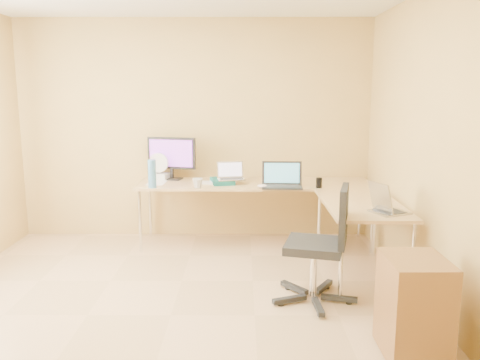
{
  "coord_description": "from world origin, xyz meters",
  "views": [
    {
      "loc": [
        0.57,
        -3.7,
        1.79
      ],
      "look_at": [
        0.55,
        1.1,
        0.9
      ],
      "focal_mm": 37.08,
      "sensor_mm": 36.0,
      "label": 1
    }
  ],
  "objects_px": {
    "keyboard": "(216,183)",
    "water_bottle": "(152,174)",
    "laptop_return": "(390,200)",
    "desk_return": "(360,240)",
    "laptop_black": "(282,175)",
    "cabinet": "(414,307)",
    "desk_fan": "(160,167)",
    "desk_main": "(255,214)",
    "mug": "(198,183)",
    "monitor": "(172,158)",
    "laptop_center": "(231,171)",
    "office_chair": "(314,244)"
  },
  "relations": [
    {
      "from": "mug",
      "to": "office_chair",
      "type": "distance_m",
      "value": 1.69
    },
    {
      "from": "laptop_return",
      "to": "desk_return",
      "type": "bearing_deg",
      "value": -2.42
    },
    {
      "from": "desk_main",
      "to": "water_bottle",
      "type": "xyz_separation_m",
      "value": [
        -1.13,
        -0.3,
        0.52
      ]
    },
    {
      "from": "keyboard",
      "to": "mug",
      "type": "xyz_separation_m",
      "value": [
        -0.19,
        -0.23,
        0.04
      ]
    },
    {
      "from": "keyboard",
      "to": "mug",
      "type": "bearing_deg",
      "value": -119.58
    },
    {
      "from": "laptop_center",
      "to": "mug",
      "type": "distance_m",
      "value": 0.42
    },
    {
      "from": "keyboard",
      "to": "water_bottle",
      "type": "distance_m",
      "value": 0.73
    },
    {
      "from": "mug",
      "to": "water_bottle",
      "type": "xyz_separation_m",
      "value": [
        -0.49,
        0.0,
        0.1
      ]
    },
    {
      "from": "mug",
      "to": "office_chair",
      "type": "bearing_deg",
      "value": -49.07
    },
    {
      "from": "monitor",
      "to": "office_chair",
      "type": "height_order",
      "value": "monitor"
    },
    {
      "from": "monitor",
      "to": "mug",
      "type": "bearing_deg",
      "value": -41.2
    },
    {
      "from": "laptop_center",
      "to": "desk_fan",
      "type": "xyz_separation_m",
      "value": [
        -0.85,
        0.3,
        -0.01
      ]
    },
    {
      "from": "monitor",
      "to": "cabinet",
      "type": "bearing_deg",
      "value": -39.49
    },
    {
      "from": "laptop_black",
      "to": "water_bottle",
      "type": "distance_m",
      "value": 1.41
    },
    {
      "from": "monitor",
      "to": "keyboard",
      "type": "relative_size",
      "value": 1.32
    },
    {
      "from": "desk_fan",
      "to": "laptop_center",
      "type": "bearing_deg",
      "value": -7.45
    },
    {
      "from": "desk_main",
      "to": "desk_return",
      "type": "xyz_separation_m",
      "value": [
        0.98,
        -1.0,
        0.0
      ]
    },
    {
      "from": "desk_return",
      "to": "laptop_return",
      "type": "xyz_separation_m",
      "value": [
        0.15,
        -0.38,
        0.48
      ]
    },
    {
      "from": "desk_fan",
      "to": "office_chair",
      "type": "xyz_separation_m",
      "value": [
        1.58,
        -1.75,
        -0.38
      ]
    },
    {
      "from": "keyboard",
      "to": "desk_return",
      "type": "bearing_deg",
      "value": -24.03
    },
    {
      "from": "laptop_center",
      "to": "water_bottle",
      "type": "distance_m",
      "value": 0.87
    },
    {
      "from": "desk_return",
      "to": "cabinet",
      "type": "bearing_deg",
      "value": -89.41
    },
    {
      "from": "cabinet",
      "to": "water_bottle",
      "type": "bearing_deg",
      "value": 133.68
    },
    {
      "from": "desk_return",
      "to": "monitor",
      "type": "distance_m",
      "value": 2.38
    },
    {
      "from": "mug",
      "to": "desk_main",
      "type": "bearing_deg",
      "value": 25.1
    },
    {
      "from": "desk_fan",
      "to": "monitor",
      "type": "bearing_deg",
      "value": 11.99
    },
    {
      "from": "mug",
      "to": "office_chair",
      "type": "relative_size",
      "value": 0.11
    },
    {
      "from": "desk_main",
      "to": "water_bottle",
      "type": "bearing_deg",
      "value": -165.2
    },
    {
      "from": "monitor",
      "to": "desk_fan",
      "type": "height_order",
      "value": "monitor"
    },
    {
      "from": "laptop_center",
      "to": "keyboard",
      "type": "height_order",
      "value": "laptop_center"
    },
    {
      "from": "office_chair",
      "to": "desk_return",
      "type": "bearing_deg",
      "value": 61.47
    },
    {
      "from": "desk_main",
      "to": "cabinet",
      "type": "bearing_deg",
      "value": -68.09
    },
    {
      "from": "monitor",
      "to": "keyboard",
      "type": "height_order",
      "value": "monitor"
    },
    {
      "from": "office_chair",
      "to": "cabinet",
      "type": "bearing_deg",
      "value": -44.67
    },
    {
      "from": "mug",
      "to": "cabinet",
      "type": "distance_m",
      "value": 2.74
    },
    {
      "from": "laptop_black",
      "to": "cabinet",
      "type": "relative_size",
      "value": 0.65
    },
    {
      "from": "desk_main",
      "to": "laptop_black",
      "type": "bearing_deg",
      "value": -44.16
    },
    {
      "from": "desk_return",
      "to": "laptop_return",
      "type": "height_order",
      "value": "laptop_return"
    },
    {
      "from": "desk_return",
      "to": "keyboard",
      "type": "xyz_separation_m",
      "value": [
        -1.42,
        0.93,
        0.38
      ]
    },
    {
      "from": "monitor",
      "to": "laptop_return",
      "type": "xyz_separation_m",
      "value": [
        2.11,
        -1.58,
        -0.14
      ]
    },
    {
      "from": "laptop_center",
      "to": "office_chair",
      "type": "relative_size",
      "value": 0.3
    },
    {
      "from": "desk_return",
      "to": "laptop_black",
      "type": "height_order",
      "value": "laptop_black"
    },
    {
      "from": "desk_fan",
      "to": "cabinet",
      "type": "height_order",
      "value": "desk_fan"
    },
    {
      "from": "laptop_return",
      "to": "mug",
      "type": "bearing_deg",
      "value": 34.52
    },
    {
      "from": "desk_fan",
      "to": "cabinet",
      "type": "distance_m",
      "value": 3.44
    },
    {
      "from": "laptop_black",
      "to": "monitor",
      "type": "bearing_deg",
      "value": 162.18
    },
    {
      "from": "keyboard",
      "to": "desk_fan",
      "type": "relative_size",
      "value": 1.52
    },
    {
      "from": "desk_return",
      "to": "laptop_center",
      "type": "distance_m",
      "value": 1.63
    },
    {
      "from": "desk_return",
      "to": "cabinet",
      "type": "xyz_separation_m",
      "value": [
        0.01,
        -1.46,
        -0.01
      ]
    },
    {
      "from": "desk_fan",
      "to": "desk_main",
      "type": "bearing_deg",
      "value": 1.92
    }
  ]
}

